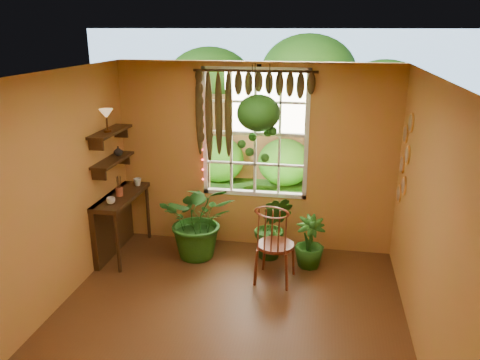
% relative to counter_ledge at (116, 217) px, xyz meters
% --- Properties ---
extents(floor, '(4.50, 4.50, 0.00)m').
position_rel_counter_ledge_xyz_m(floor, '(1.91, -1.60, -0.55)').
color(floor, '#523017').
rests_on(floor, ground).
extents(ceiling, '(4.50, 4.50, 0.00)m').
position_rel_counter_ledge_xyz_m(ceiling, '(1.91, -1.60, 2.15)').
color(ceiling, white).
rests_on(ceiling, wall_back).
extents(wall_back, '(4.00, 0.00, 4.00)m').
position_rel_counter_ledge_xyz_m(wall_back, '(1.91, 0.65, 0.80)').
color(wall_back, '#CA8045').
rests_on(wall_back, floor).
extents(wall_left, '(0.00, 4.50, 4.50)m').
position_rel_counter_ledge_xyz_m(wall_left, '(-0.09, -1.60, 0.80)').
color(wall_left, '#CA8045').
rests_on(wall_left, floor).
extents(wall_right, '(0.00, 4.50, 4.50)m').
position_rel_counter_ledge_xyz_m(wall_right, '(3.91, -1.60, 0.80)').
color(wall_right, '#CA8045').
rests_on(wall_right, floor).
extents(window, '(1.52, 0.10, 1.86)m').
position_rel_counter_ledge_xyz_m(window, '(1.91, 0.68, 1.15)').
color(window, white).
rests_on(window, wall_back).
extents(valance_vine, '(1.70, 0.12, 1.10)m').
position_rel_counter_ledge_xyz_m(valance_vine, '(1.82, 0.56, 1.73)').
color(valance_vine, '#38210F').
rests_on(valance_vine, window).
extents(string_lights, '(0.03, 0.03, 1.54)m').
position_rel_counter_ledge_xyz_m(string_lights, '(1.15, 0.59, 1.20)').
color(string_lights, '#FF2633').
rests_on(string_lights, window).
extents(wall_plates, '(0.04, 0.32, 1.10)m').
position_rel_counter_ledge_xyz_m(wall_plates, '(3.89, 0.19, 1.00)').
color(wall_plates, beige).
rests_on(wall_plates, wall_right).
extents(counter_ledge, '(0.40, 1.20, 0.90)m').
position_rel_counter_ledge_xyz_m(counter_ledge, '(0.00, 0.00, 0.00)').
color(counter_ledge, '#38210F').
rests_on(counter_ledge, floor).
extents(shelf_lower, '(0.25, 0.90, 0.04)m').
position_rel_counter_ledge_xyz_m(shelf_lower, '(0.03, 0.00, 0.85)').
color(shelf_lower, '#38210F').
rests_on(shelf_lower, wall_left).
extents(shelf_upper, '(0.25, 0.90, 0.04)m').
position_rel_counter_ledge_xyz_m(shelf_upper, '(0.03, 0.00, 1.25)').
color(shelf_upper, '#38210F').
rests_on(shelf_upper, wall_left).
extents(backyard, '(14.00, 10.00, 12.00)m').
position_rel_counter_ledge_xyz_m(backyard, '(2.15, 5.27, 0.73)').
color(backyard, '#215A19').
rests_on(backyard, ground).
extents(windsor_chair, '(0.53, 0.56, 1.27)m').
position_rel_counter_ledge_xyz_m(windsor_chair, '(2.34, -0.41, -0.18)').
color(windsor_chair, brown).
rests_on(windsor_chair, floor).
extents(potted_plant_left, '(1.14, 1.03, 1.14)m').
position_rel_counter_ledge_xyz_m(potted_plant_left, '(1.21, 0.09, 0.02)').
color(potted_plant_left, '#154C14').
rests_on(potted_plant_left, floor).
extents(potted_plant_mid, '(0.57, 0.48, 0.96)m').
position_rel_counter_ledge_xyz_m(potted_plant_mid, '(2.24, 0.22, -0.07)').
color(potted_plant_mid, '#154C14').
rests_on(potted_plant_mid, floor).
extents(potted_plant_right, '(0.50, 0.50, 0.72)m').
position_rel_counter_ledge_xyz_m(potted_plant_right, '(2.76, 0.08, -0.19)').
color(potted_plant_right, '#154C14').
rests_on(potted_plant_right, floor).
extents(hanging_basket, '(0.57, 0.57, 1.26)m').
position_rel_counter_ledge_xyz_m(hanging_basket, '(2.01, 0.25, 1.44)').
color(hanging_basket, black).
rests_on(hanging_basket, ceiling).
extents(cup_a, '(0.15, 0.15, 0.09)m').
position_rel_counter_ledge_xyz_m(cup_a, '(0.13, -0.36, 0.39)').
color(cup_a, silver).
rests_on(cup_a, counter_ledge).
extents(cup_b, '(0.14, 0.14, 0.11)m').
position_rel_counter_ledge_xyz_m(cup_b, '(0.19, 0.42, 0.40)').
color(cup_b, beige).
rests_on(cup_b, counter_ledge).
extents(brush_jar, '(0.10, 0.10, 0.36)m').
position_rel_counter_ledge_xyz_m(brush_jar, '(0.11, -0.04, 0.49)').
color(brush_jar, brown).
rests_on(brush_jar, counter_ledge).
extents(shelf_vase, '(0.14, 0.14, 0.14)m').
position_rel_counter_ledge_xyz_m(shelf_vase, '(0.04, 0.18, 0.93)').
color(shelf_vase, '#B2AD99').
rests_on(shelf_vase, shelf_lower).
extents(tiffany_lamp, '(0.18, 0.18, 0.31)m').
position_rel_counter_ledge_xyz_m(tiffany_lamp, '(0.05, -0.11, 1.49)').
color(tiffany_lamp, '#573118').
rests_on(tiffany_lamp, shelf_upper).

